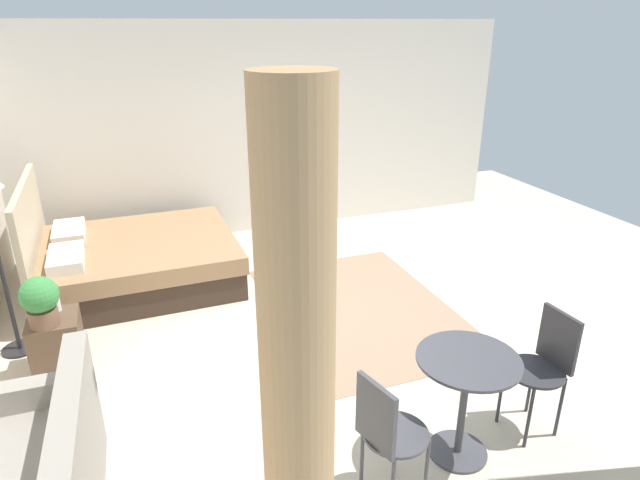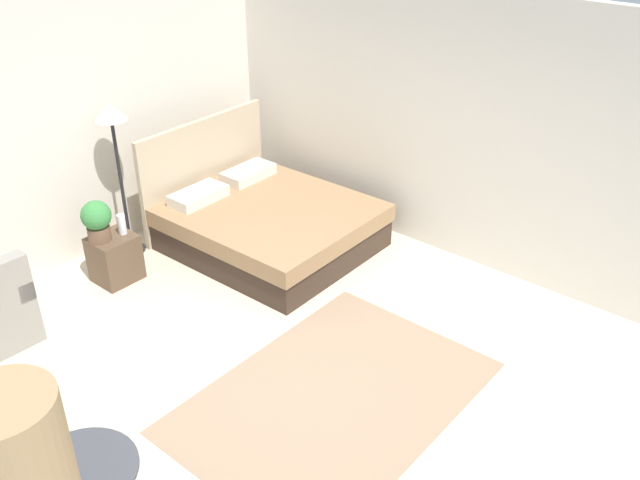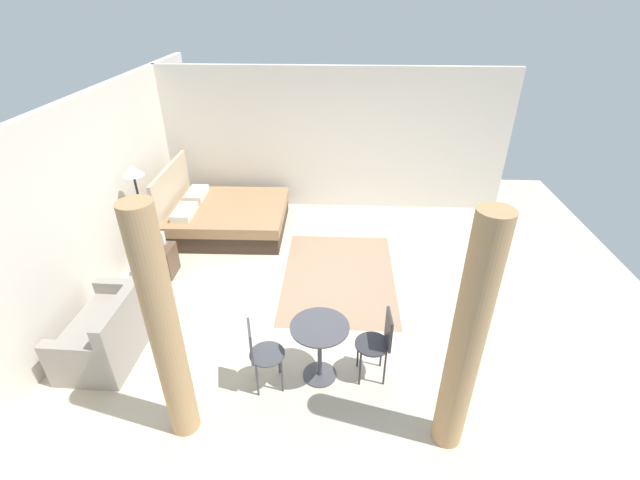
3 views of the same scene
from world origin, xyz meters
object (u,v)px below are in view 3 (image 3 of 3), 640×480
object	(u,v)px
floor_lamp	(135,183)
couch	(111,330)
cafe_chair_near_couch	(380,340)
bed	(226,216)
nightstand	(162,261)
vase	(163,238)
cafe_chair_near_window	(259,350)
balcony_table	(320,342)
potted_plant	(152,238)

from	to	relation	value
floor_lamp	couch	bearing A→B (deg)	-170.62
floor_lamp	cafe_chair_near_couch	distance (m)	4.38
bed	couch	bearing A→B (deg)	167.71
nightstand	floor_lamp	bearing A→B (deg)	40.14
vase	cafe_chair_near_window	bearing A→B (deg)	-140.11
balcony_table	cafe_chair_near_couch	xyz separation A→B (m)	(0.04, -0.67, 0.03)
nightstand	balcony_table	xyz separation A→B (m)	(-1.97, -2.56, 0.28)
bed	potted_plant	size ratio (longest dim) A/B	5.01
floor_lamp	cafe_chair_near_couch	world-z (taller)	floor_lamp
balcony_table	cafe_chair_near_window	xyz separation A→B (m)	(-0.17, 0.65, 0.01)
bed	vase	bearing A→B (deg)	154.97
floor_lamp	cafe_chair_near_window	xyz separation A→B (m)	(-2.57, -2.28, -0.82)
couch	vase	bearing A→B (deg)	-1.60
couch	cafe_chair_near_window	distance (m)	2.01
couch	balcony_table	world-z (taller)	couch
nightstand	floor_lamp	xyz separation A→B (m)	(0.44, 0.37, 1.12)
couch	floor_lamp	world-z (taller)	floor_lamp
cafe_chair_near_couch	floor_lamp	bearing A→B (deg)	56.73
vase	floor_lamp	bearing A→B (deg)	51.33
couch	floor_lamp	distance (m)	2.36
vase	cafe_chair_near_couch	xyz separation A→B (m)	(-2.05, -3.20, -0.03)
cafe_chair_near_window	couch	bearing A→B (deg)	75.92
floor_lamp	balcony_table	distance (m)	3.88
nightstand	cafe_chair_near_couch	world-z (taller)	cafe_chair_near_couch
vase	floor_lamp	xyz separation A→B (m)	(0.32, 0.39, 0.77)
floor_lamp	cafe_chair_near_couch	size ratio (longest dim) A/B	1.83
floor_lamp	cafe_chair_near_window	bearing A→B (deg)	-138.44
potted_plant	balcony_table	world-z (taller)	potted_plant
bed	vase	xyz separation A→B (m)	(-1.35, 0.63, 0.30)
nightstand	cafe_chair_near_couch	bearing A→B (deg)	-120.80
balcony_table	cafe_chair_near_couch	distance (m)	0.67
potted_plant	cafe_chair_near_couch	world-z (taller)	cafe_chair_near_couch
potted_plant	balcony_table	size ratio (longest dim) A/B	0.55
balcony_table	vase	bearing A→B (deg)	50.56
vase	cafe_chair_near_couch	size ratio (longest dim) A/B	0.23
vase	balcony_table	bearing A→B (deg)	-129.44
couch	balcony_table	distance (m)	2.61
bed	vase	size ratio (longest dim) A/B	10.05
couch	floor_lamp	xyz separation A→B (m)	(2.09, 0.34, 1.06)
balcony_table	cafe_chair_near_couch	bearing A→B (deg)	-86.63
vase	cafe_chair_near_couch	world-z (taller)	cafe_chair_near_couch
couch	floor_lamp	size ratio (longest dim) A/B	0.81
floor_lamp	bed	bearing A→B (deg)	-44.70
potted_plant	vase	world-z (taller)	potted_plant
cafe_chair_near_couch	vase	bearing A→B (deg)	57.44
potted_plant	cafe_chair_near_window	size ratio (longest dim) A/B	0.47
couch	cafe_chair_near_couch	bearing A→B (deg)	-94.81
nightstand	couch	bearing A→B (deg)	179.22
couch	potted_plant	bearing A→B (deg)	0.53
potted_plant	cafe_chair_near_window	bearing A→B (deg)	-136.25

